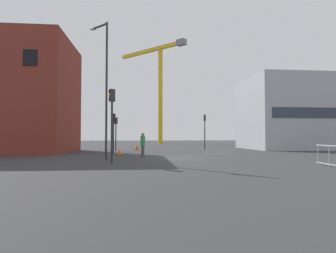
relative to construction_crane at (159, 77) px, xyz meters
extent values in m
plane|color=#333335|center=(-0.89, -37.31, -13.75)|extent=(160.00, 160.00, 0.00)
cube|color=maroon|center=(-15.54, -29.78, -8.48)|extent=(10.63, 8.81, 10.55)
cube|color=black|center=(-12.35, -34.21, -5.95)|extent=(1.10, 0.06, 1.30)
cube|color=#A8AAB2|center=(14.15, -24.74, -9.49)|extent=(9.77, 9.21, 8.53)
cube|color=#2D3847|center=(14.15, -29.38, -9.74)|extent=(8.20, 0.08, 1.10)
cylinder|color=gold|center=(0.30, -0.29, -4.05)|extent=(0.90, 0.90, 19.40)
cube|color=gold|center=(-1.79, 1.72, 6.05)|extent=(12.47, 12.03, 0.70)
cube|color=slate|center=(4.14, -3.98, 6.05)|extent=(2.13, 2.11, 1.10)
cylinder|color=#2D2D30|center=(-5.76, -38.76, -9.24)|extent=(0.14, 0.14, 9.03)
cube|color=#2D2D30|center=(-6.30, -38.25, -4.82)|extent=(1.15, 1.08, 0.10)
ellipsoid|color=silver|center=(-6.84, -37.75, -4.84)|extent=(0.44, 0.24, 0.16)
cylinder|color=#2D2D30|center=(3.82, -25.32, -12.09)|extent=(0.12, 0.12, 3.33)
cube|color=#2D2D30|center=(3.82, -25.32, -10.07)|extent=(0.29, 0.32, 0.70)
sphere|color=#390605|center=(3.85, -25.15, -9.85)|extent=(0.11, 0.11, 0.11)
sphere|color=#3C2905|center=(3.85, -25.15, -10.07)|extent=(0.11, 0.11, 0.11)
sphere|color=green|center=(3.85, -25.15, -10.29)|extent=(0.11, 0.11, 0.11)
cylinder|color=#232326|center=(-5.97, -32.06, -12.33)|extent=(0.12, 0.12, 2.84)
cube|color=#232326|center=(-5.97, -32.06, -10.56)|extent=(0.36, 0.34, 0.70)
sphere|color=#390605|center=(-5.82, -32.14, -10.34)|extent=(0.11, 0.11, 0.11)
sphere|color=#F2A514|center=(-5.82, -32.14, -10.56)|extent=(0.11, 0.11, 0.11)
sphere|color=#07330F|center=(-5.82, -32.14, -10.78)|extent=(0.11, 0.11, 0.11)
cylinder|color=#2D2D30|center=(-6.22, -27.02, -12.33)|extent=(0.12, 0.12, 2.84)
cube|color=#2D2D30|center=(-6.22, -27.02, -10.56)|extent=(0.36, 0.37, 0.70)
sphere|color=red|center=(-6.11, -26.88, -10.34)|extent=(0.11, 0.11, 0.11)
sphere|color=#3C2905|center=(-6.11, -26.88, -10.56)|extent=(0.11, 0.11, 0.11)
sphere|color=#07330F|center=(-6.11, -26.88, -10.78)|extent=(0.11, 0.11, 0.11)
cylinder|color=#2D2D30|center=(-5.16, -41.05, -12.00)|extent=(0.12, 0.12, 3.51)
cube|color=#2D2D30|center=(-5.16, -41.05, -9.89)|extent=(0.37, 0.36, 0.70)
sphere|color=#390605|center=(-5.30, -41.15, -9.67)|extent=(0.11, 0.11, 0.11)
sphere|color=#F2A514|center=(-5.30, -41.15, -9.89)|extent=(0.11, 0.11, 0.11)
sphere|color=#07330F|center=(-5.30, -41.15, -10.11)|extent=(0.11, 0.11, 0.11)
cylinder|color=#4C4C51|center=(-3.34, -36.76, -13.33)|extent=(0.14, 0.14, 0.85)
cylinder|color=#4C4C51|center=(-3.43, -36.58, -13.33)|extent=(0.14, 0.14, 0.85)
cylinder|color=#2D844C|center=(-3.38, -36.67, -12.55)|extent=(0.34, 0.34, 0.71)
sphere|color=#8C6647|center=(-3.38, -36.67, -12.09)|extent=(0.23, 0.23, 0.23)
cube|color=#B2B5BA|center=(2.42, -35.85, -12.70)|extent=(1.87, 0.31, 0.06)
cube|color=#B2B5BA|center=(2.42, -35.85, -13.65)|extent=(1.87, 0.31, 0.06)
cylinder|color=#B2B5BA|center=(1.59, -35.74, -13.23)|extent=(0.04, 0.04, 1.05)
cylinder|color=#B2B5BA|center=(2.42, -35.85, -13.23)|extent=(0.04, 0.04, 1.05)
cylinder|color=#B2B5BA|center=(3.26, -35.96, -13.23)|extent=(0.04, 0.04, 1.05)
cube|color=#B2B5BA|center=(6.05, -43.71, -12.70)|extent=(0.20, 2.22, 0.06)
cube|color=#B2B5BA|center=(6.05, -43.71, -13.65)|extent=(0.20, 2.22, 0.06)
cylinder|color=#B2B5BA|center=(6.05, -43.71, -13.23)|extent=(0.04, 0.04, 1.05)
cylinder|color=#B2B5BA|center=(6.11, -42.71, -13.23)|extent=(0.04, 0.04, 1.05)
cube|color=black|center=(-5.23, -34.38, -13.74)|extent=(0.52, 0.52, 0.03)
cone|color=#E55B0F|center=(-5.23, -34.38, -13.49)|extent=(0.40, 0.40, 0.52)
cube|color=black|center=(-4.00, -25.88, -13.74)|extent=(0.65, 0.65, 0.03)
cone|color=#E55B0F|center=(-4.00, -25.88, -13.42)|extent=(0.50, 0.50, 0.66)
camera|label=1|loc=(-3.45, -57.10, -12.22)|focal=29.81mm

